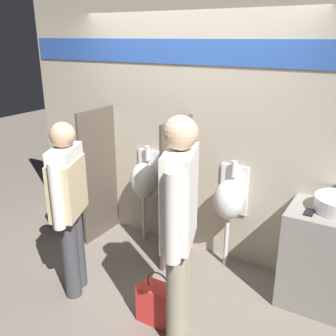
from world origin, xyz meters
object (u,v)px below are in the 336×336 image
object	(u,v)px
person_in_vest	(68,199)
cell_phone	(309,212)
toilet	(69,203)
urinal_near_counter	(144,181)
shopping_bag	(158,304)
person_with_lanyard	(179,226)
urinal_far	(229,200)

from	to	relation	value
person_in_vest	cell_phone	bearing A→B (deg)	-88.85
toilet	urinal_near_counter	bearing A→B (deg)	10.20
cell_phone	shopping_bag	xyz separation A→B (m)	(-0.95, -0.84, -0.73)
urinal_near_counter	person_with_lanyard	bearing A→B (deg)	-46.25
urinal_near_counter	shopping_bag	world-z (taller)	urinal_near_counter
urinal_near_counter	urinal_far	xyz separation A→B (m)	(1.02, 0.00, 0.00)
urinal_near_counter	person_in_vest	bearing A→B (deg)	-91.29
toilet	shopping_bag	bearing A→B (deg)	-25.36
cell_phone	urinal_near_counter	size ratio (longest dim) A/B	0.13
toilet	person_in_vest	distance (m)	1.51
person_with_lanyard	cell_phone	bearing A→B (deg)	-58.45
urinal_near_counter	toilet	size ratio (longest dim) A/B	1.32
urinal_near_counter	urinal_far	distance (m)	1.02
person_in_vest	urinal_far	bearing A→B (deg)	-67.50
cell_phone	person_in_vest	xyz separation A→B (m)	(-1.84, -0.88, 0.04)
cell_phone	shopping_bag	world-z (taller)	cell_phone
shopping_bag	person_in_vest	bearing A→B (deg)	-177.48
cell_phone	person_with_lanyard	distance (m)	1.15
person_in_vest	shopping_bag	distance (m)	1.17
cell_phone	urinal_far	xyz separation A→B (m)	(-0.79, 0.24, -0.16)
toilet	cell_phone	bearing A→B (deg)	-1.14
cell_phone	shopping_bag	distance (m)	1.46
cell_phone	person_in_vest	size ratio (longest dim) A/B	0.09
urinal_near_counter	person_in_vest	distance (m)	1.13
toilet	person_with_lanyard	xyz separation A→B (m)	(2.11, -0.95, 0.70)
person_with_lanyard	shopping_bag	distance (m)	0.85
person_with_lanyard	shopping_bag	world-z (taller)	person_with_lanyard
cell_phone	person_in_vest	world-z (taller)	person_in_vest
urinal_far	shopping_bag	distance (m)	1.23
urinal_far	shopping_bag	xyz separation A→B (m)	(-0.16, -1.08, -0.56)
urinal_near_counter	urinal_far	bearing A→B (deg)	0.00
cell_phone	urinal_near_counter	bearing A→B (deg)	172.44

